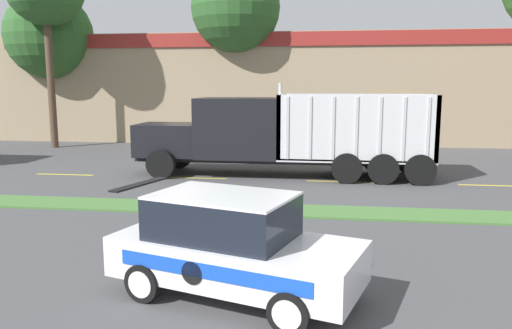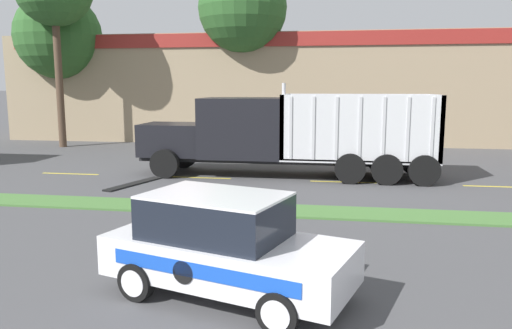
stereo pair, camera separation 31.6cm
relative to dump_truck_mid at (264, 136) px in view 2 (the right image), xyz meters
The scene contains 9 objects.
grass_verge 6.24m from the dump_truck_mid, 68.84° to the right, with size 120.00×1.37×0.06m, color #477538.
centre_line_2 7.92m from the dump_truck_mid, behind, with size 2.40×0.14×0.01m, color yellow.
centre_line_3 2.95m from the dump_truck_mid, 157.52° to the right, with size 2.40×0.14×0.01m, color yellow.
centre_line_4 3.60m from the dump_truck_mid, 17.16° to the right, with size 2.40×0.14×0.01m, color yellow.
centre_line_5 8.69m from the dump_truck_mid, ahead, with size 2.40×0.14×0.01m, color yellow.
dump_truck_mid is the anchor object (origin of this frame).
rally_car 11.46m from the dump_truck_mid, 84.95° to the right, with size 4.47×2.92×1.76m.
store_building_backdrop 16.27m from the dump_truck_mid, 94.30° to the left, with size 33.99×12.10×6.60m.
tree_behind_far_right 18.58m from the dump_truck_mid, 144.52° to the left, with size 5.32×5.32×10.55m.
Camera 2 is at (0.62, -3.41, 3.51)m, focal length 35.00 mm.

